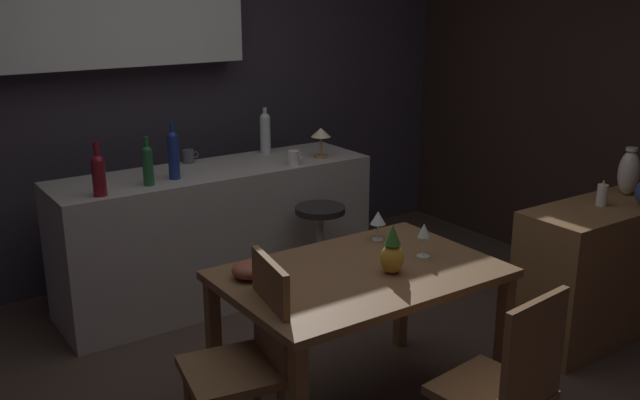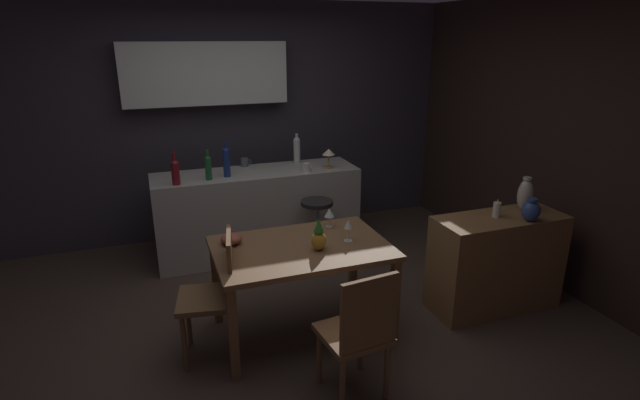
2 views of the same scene
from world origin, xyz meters
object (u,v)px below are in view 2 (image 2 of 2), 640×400
wine_bottle_green (208,166)px  wine_glass_left (348,225)px  cup_white (307,168)px  bar_stool (317,231)px  cup_slate (245,162)px  wine_bottle_cobalt (226,161)px  wine_bottle_clear (297,149)px  pineapple_centerpiece (319,237)px  chair_near_window (216,291)px  wine_bottle_ruby (175,171)px  pillar_candle_tall (497,210)px  sideboard_cabinet (496,262)px  vase_ceramic_ivory (525,195)px  dining_table (301,257)px  chair_by_doorway (359,332)px  vase_ceramic_blue (531,211)px  counter_lamp (329,154)px  fruit_bowl (231,239)px  wine_glass_right (329,213)px

wine_bottle_green → wine_glass_left: bearing=-60.7°
cup_white → wine_glass_left: bearing=-95.8°
bar_stool → cup_slate: cup_slate is taller
wine_bottle_cobalt → wine_bottle_clear: bearing=19.9°
pineapple_centerpiece → chair_near_window: bearing=176.7°
wine_bottle_ruby → pillar_candle_tall: wine_bottle_ruby is taller
sideboard_cabinet → vase_ceramic_ivory: size_ratio=3.77×
dining_table → pineapple_centerpiece: (0.10, -0.11, 0.19)m
chair_by_doorway → vase_ceramic_blue: bearing=16.1°
sideboard_cabinet → cup_white: size_ratio=10.27×
pineapple_centerpiece → counter_lamp: size_ratio=1.16×
wine_glass_left → wine_bottle_green: 1.71m
dining_table → bar_stool: bearing=64.8°
pineapple_centerpiece → wine_bottle_green: bearing=110.1°
fruit_bowl → wine_bottle_ruby: (-0.30, 1.18, 0.25)m
sideboard_cabinet → wine_bottle_cobalt: 2.66m
pineapple_centerpiece → wine_glass_right: bearing=59.3°
counter_lamp → vase_ceramic_ivory: (1.17, -1.57, -0.10)m
wine_bottle_clear → vase_ceramic_ivory: wine_bottle_clear is taller
cup_white → wine_bottle_ruby: bearing=179.8°
chair_by_doorway → wine_bottle_green: wine_bottle_green is taller
dining_table → pineapple_centerpiece: bearing=-46.4°
chair_by_doorway → fruit_bowl: (-0.59, 1.04, 0.29)m
chair_near_window → wine_bottle_ruby: (-0.12, 1.46, 0.52)m
chair_by_doorway → vase_ceramic_blue: 1.83m
cup_white → sideboard_cabinet: bearing=-53.7°
sideboard_cabinet → wine_glass_left: bearing=173.6°
pineapple_centerpiece → cup_slate: size_ratio=2.15×
wine_bottle_green → wine_bottle_ruby: size_ratio=0.95×
dining_table → fruit_bowl: fruit_bowl is taller
wine_bottle_clear → pillar_candle_tall: (1.09, -1.96, -0.17)m
pineapple_centerpiece → wine_bottle_cobalt: (-0.38, 1.61, 0.22)m
cup_slate → pillar_candle_tall: bearing=-50.2°
chair_by_doorway → wine_bottle_ruby: wine_bottle_ruby is taller
wine_bottle_clear → wine_glass_right: bearing=-97.5°
wine_bottle_cobalt → cup_slate: (0.24, 0.33, -0.12)m
wine_bottle_cobalt → wine_bottle_ruby: wine_bottle_cobalt is taller
wine_bottle_clear → wine_bottle_ruby: bearing=-162.8°
chair_by_doorway → cup_slate: (-0.15, 2.66, 0.45)m
bar_stool → counter_lamp: counter_lamp is taller
fruit_bowl → cup_slate: 1.69m
wine_bottle_ruby → fruit_bowl: bearing=-75.9°
cup_slate → pillar_candle_tall: (1.66, -2.00, -0.06)m
cup_slate → vase_ceramic_blue: (1.85, -2.16, -0.04)m
pineapple_centerpiece → counter_lamp: counter_lamp is taller
wine_bottle_green → cup_slate: size_ratio=2.62×
cup_white → cup_slate: bearing=141.0°
fruit_bowl → vase_ceramic_blue: bearing=-13.3°
wine_glass_right → wine_bottle_green: size_ratio=0.53×
counter_lamp → wine_bottle_clear: bearing=125.4°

